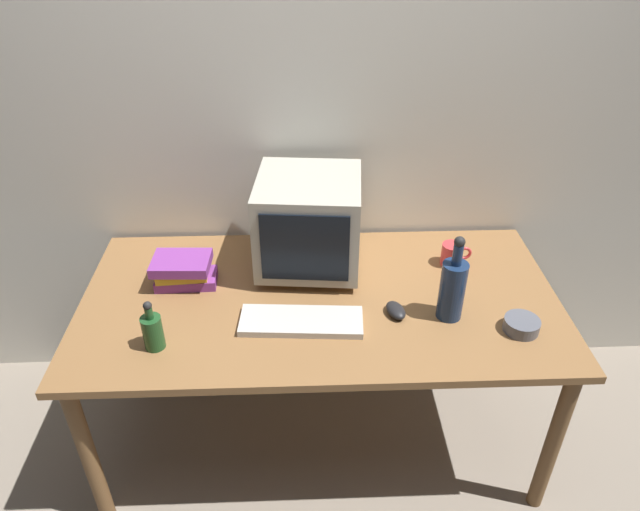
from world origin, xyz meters
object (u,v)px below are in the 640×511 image
at_px(bottle_tall, 452,288).
at_px(mug, 452,254).
at_px(cd_spindle, 521,325).
at_px(book_stack, 183,271).
at_px(computer_mouse, 396,310).
at_px(keyboard, 301,321).
at_px(bottle_short, 153,331).
at_px(crt_monitor, 309,223).

bearing_deg(bottle_tall, mug, 75.59).
height_order(mug, cd_spindle, mug).
bearing_deg(book_stack, computer_mouse, -15.60).
height_order(keyboard, book_stack, book_stack).
bearing_deg(bottle_tall, book_stack, 166.54).
xyz_separation_m(bottle_tall, bottle_short, (-0.99, -0.12, -0.05)).
relative_size(keyboard, mug, 3.50).
bearing_deg(book_stack, bottle_short, -96.99).
bearing_deg(bottle_short, mug, 22.13).
distance_m(keyboard, mug, 0.69).
height_order(computer_mouse, bottle_tall, bottle_tall).
bearing_deg(bottle_tall, bottle_short, -173.10).
relative_size(book_stack, cd_spindle, 1.94).
height_order(crt_monitor, keyboard, crt_monitor).
bearing_deg(mug, book_stack, -175.05).
relative_size(crt_monitor, book_stack, 1.80).
relative_size(keyboard, book_stack, 1.81).
height_order(crt_monitor, bottle_short, crt_monitor).
height_order(keyboard, cd_spindle, cd_spindle).
bearing_deg(bottle_tall, crt_monitor, 145.25).
bearing_deg(mug, bottle_tall, -104.41).
relative_size(computer_mouse, book_stack, 0.43).
bearing_deg(crt_monitor, computer_mouse, -47.20).
xyz_separation_m(book_stack, cd_spindle, (1.18, -0.31, -0.04)).
distance_m(crt_monitor, book_stack, 0.50).
distance_m(computer_mouse, bottle_tall, 0.21).
distance_m(mug, cd_spindle, 0.43).
xyz_separation_m(crt_monitor, book_stack, (-0.47, -0.10, -0.14)).
bearing_deg(computer_mouse, book_stack, 148.43).
bearing_deg(crt_monitor, mug, -1.61).
xyz_separation_m(mug, cd_spindle, (0.15, -0.40, -0.02)).
xyz_separation_m(bottle_tall, book_stack, (-0.95, 0.23, -0.06)).
xyz_separation_m(bottle_short, mug, (1.07, 0.44, -0.02)).
relative_size(computer_mouse, bottle_tall, 0.31).
height_order(bottle_tall, book_stack, bottle_tall).
bearing_deg(crt_monitor, bottle_short, -138.62).
bearing_deg(mug, cd_spindle, -70.08).
distance_m(crt_monitor, bottle_tall, 0.59).
bearing_deg(bottle_tall, computer_mouse, 175.81).
height_order(keyboard, bottle_short, bottle_short).
bearing_deg(cd_spindle, keyboard, 175.32).
bearing_deg(bottle_short, bottle_tall, 6.90).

